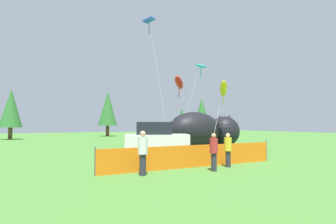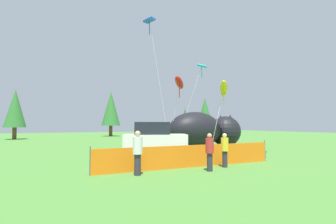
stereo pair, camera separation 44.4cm
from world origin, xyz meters
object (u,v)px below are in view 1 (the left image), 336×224
(inflatable_cat, at_px, (203,131))
(kite_yellow_hero, at_px, (223,89))
(kite_blue_box, at_px, (150,23))
(spectator_in_blue_shirt, at_px, (228,149))
(parked_car, at_px, (156,141))
(folding_chair, at_px, (261,150))
(kite_red_lizard, at_px, (179,83))
(spectator_in_red_shirt, at_px, (143,151))
(spectator_in_white_shirt, at_px, (214,150))
(kite_teal_diamond, at_px, (200,67))

(inflatable_cat, bearing_deg, kite_yellow_hero, -92.08)
(kite_blue_box, bearing_deg, spectator_in_blue_shirt, -92.32)
(parked_car, height_order, spectator_in_blue_shirt, parked_car)
(folding_chair, relative_size, kite_red_lizard, 0.14)
(spectator_in_red_shirt, distance_m, kite_blue_box, 15.50)
(spectator_in_red_shirt, bearing_deg, spectator_in_white_shirt, -9.58)
(parked_car, height_order, spectator_in_red_shirt, parked_car)
(parked_car, xyz_separation_m, kite_blue_box, (2.32, 6.31, 9.97))
(spectator_in_white_shirt, distance_m, kite_yellow_hero, 10.86)
(parked_car, distance_m, spectator_in_red_shirt, 5.13)
(spectator_in_white_shirt, bearing_deg, spectator_in_blue_shirt, 22.73)
(parked_car, xyz_separation_m, kite_teal_diamond, (7.97, 6.66, 6.68))
(inflatable_cat, bearing_deg, parked_car, -147.83)
(parked_car, distance_m, inflatable_cat, 8.99)
(spectator_in_red_shirt, xyz_separation_m, kite_red_lizard, (7.13, 9.19, 4.70))
(kite_red_lizard, bearing_deg, spectator_in_blue_shirt, -105.58)
(spectator_in_red_shirt, bearing_deg, spectator_in_blue_shirt, -0.05)
(folding_chair, xyz_separation_m, kite_blue_box, (-4.13, 8.62, 10.58))
(parked_car, bearing_deg, kite_blue_box, 91.50)
(inflatable_cat, bearing_deg, folding_chair, -99.95)
(folding_chair, height_order, spectator_in_white_shirt, spectator_in_white_shirt)
(inflatable_cat, height_order, kite_yellow_hero, kite_yellow_hero)
(spectator_in_red_shirt, bearing_deg, parked_car, 58.44)
(parked_car, height_order, inflatable_cat, inflatable_cat)
(folding_chair, bearing_deg, kite_yellow_hero, 117.64)
(folding_chair, height_order, spectator_in_blue_shirt, spectator_in_blue_shirt)
(inflatable_cat, relative_size, kite_teal_diamond, 0.94)
(spectator_in_white_shirt, distance_m, spectator_in_blue_shirt, 1.42)
(inflatable_cat, relative_size, kite_yellow_hero, 1.34)
(spectator_in_red_shirt, relative_size, spectator_in_white_shirt, 1.08)
(kite_red_lizard, distance_m, kite_yellow_hero, 3.79)
(spectator_in_blue_shirt, bearing_deg, spectator_in_red_shirt, 179.95)
(inflatable_cat, distance_m, kite_blue_box, 10.84)
(kite_blue_box, bearing_deg, spectator_in_white_shirt, -98.80)
(spectator_in_blue_shirt, bearing_deg, parked_car, 113.26)
(spectator_in_blue_shirt, relative_size, kite_blue_box, 0.14)
(spectator_in_red_shirt, bearing_deg, kite_yellow_hero, 34.27)
(spectator_in_blue_shirt, bearing_deg, kite_red_lizard, 74.42)
(folding_chair, relative_size, spectator_in_white_shirt, 0.51)
(spectator_in_white_shirt, bearing_deg, inflatable_cat, 56.57)
(kite_blue_box, bearing_deg, kite_teal_diamond, 3.48)
(kite_red_lizard, bearing_deg, inflatable_cat, 8.65)
(spectator_in_white_shirt, relative_size, spectator_in_blue_shirt, 1.02)
(folding_chair, distance_m, spectator_in_red_shirt, 9.38)
(spectator_in_blue_shirt, distance_m, kite_yellow_hero, 9.71)
(kite_red_lizard, bearing_deg, kite_blue_box, 144.87)
(spectator_in_white_shirt, height_order, kite_blue_box, kite_blue_box)
(spectator_in_red_shirt, height_order, kite_teal_diamond, kite_teal_diamond)
(kite_yellow_hero, bearing_deg, kite_red_lizard, 141.26)
(inflatable_cat, distance_m, kite_yellow_hero, 4.52)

